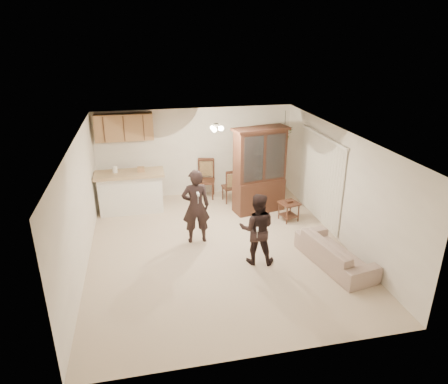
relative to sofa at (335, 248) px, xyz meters
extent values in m
plane|color=beige|center=(-2.19, 1.15, -0.37)|extent=(6.50, 6.50, 0.00)
cube|color=silver|center=(-2.19, 1.15, 2.13)|extent=(5.50, 6.50, 0.02)
cube|color=white|center=(-2.19, 4.40, 0.88)|extent=(5.50, 0.02, 2.50)
cube|color=white|center=(-2.19, -2.10, 0.88)|extent=(5.50, 0.02, 2.50)
cube|color=white|center=(-4.94, 1.15, 0.88)|extent=(0.02, 6.50, 2.50)
cube|color=white|center=(0.56, 1.15, 0.88)|extent=(0.02, 6.50, 2.50)
cube|color=white|center=(-4.04, 3.50, 0.13)|extent=(1.60, 0.55, 1.00)
cube|color=tan|center=(-4.04, 3.50, 0.68)|extent=(1.75, 0.70, 0.08)
cube|color=olive|center=(-4.09, 4.22, 1.73)|extent=(1.50, 0.34, 0.70)
imported|color=#2F5020|center=(0.11, 3.55, 1.48)|extent=(0.43, 0.37, 0.48)
cylinder|color=black|center=(0.11, 3.55, 1.81)|extent=(0.01, 0.01, 0.65)
imported|color=beige|center=(0.00, 0.00, 0.00)|extent=(1.06, 1.98, 0.73)
imported|color=black|center=(-2.61, 1.55, 0.53)|extent=(0.66, 0.43, 1.80)
imported|color=black|center=(-1.53, 0.43, 0.31)|extent=(0.77, 0.67, 1.35)
cube|color=#361E13|center=(-0.76, 2.88, 0.07)|extent=(1.38, 0.77, 0.87)
cube|color=#361E13|center=(-0.76, 2.88, 1.16)|extent=(1.37, 0.70, 1.30)
cube|color=#B3BEC4|center=(-0.76, 2.88, 1.16)|extent=(1.11, 0.24, 1.14)
cube|color=#361E13|center=(-0.76, 2.88, 1.83)|extent=(1.49, 0.81, 0.07)
cube|color=#361E13|center=(-0.19, 2.14, 0.10)|extent=(0.53, 0.53, 0.03)
cube|color=#361E13|center=(-0.19, 2.14, -0.24)|extent=(0.45, 0.45, 0.03)
cube|color=#361E13|center=(-0.19, 2.14, 0.14)|extent=(0.18, 0.14, 0.05)
cube|color=#361E13|center=(-3.93, 4.04, 0.04)|extent=(0.42, 0.42, 0.04)
cube|color=#A07A50|center=(-3.93, 4.04, 0.28)|extent=(0.30, 0.04, 0.35)
cube|color=#361E13|center=(-3.93, 4.04, 0.51)|extent=(0.37, 0.05, 0.07)
cube|color=#361E13|center=(-1.97, 4.06, 0.12)|extent=(0.59, 0.59, 0.05)
cube|color=#A07A50|center=(-1.97, 4.06, 0.42)|extent=(0.36, 0.13, 0.43)
cube|color=#361E13|center=(-1.97, 4.06, 0.70)|extent=(0.44, 0.15, 0.09)
cube|color=#361E13|center=(-1.35, 3.63, 0.06)|extent=(0.46, 0.46, 0.05)
cube|color=#A07A50|center=(-1.35, 3.63, 0.31)|extent=(0.31, 0.07, 0.37)
cube|color=#361E13|center=(-1.35, 3.63, 0.55)|extent=(0.39, 0.07, 0.07)
cube|color=white|center=(-2.61, 1.15, 0.94)|extent=(0.05, 0.15, 0.05)
cube|color=white|center=(-1.63, 0.09, 0.56)|extent=(0.07, 0.14, 0.04)
camera|label=1|loc=(-3.66, -6.42, 4.06)|focal=32.00mm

